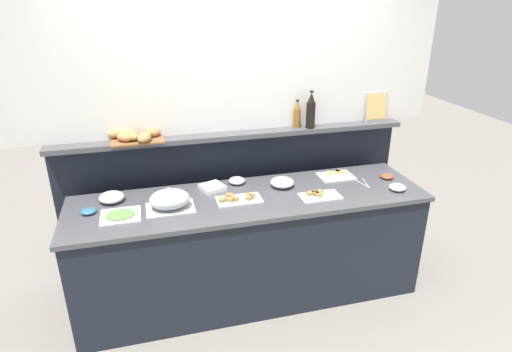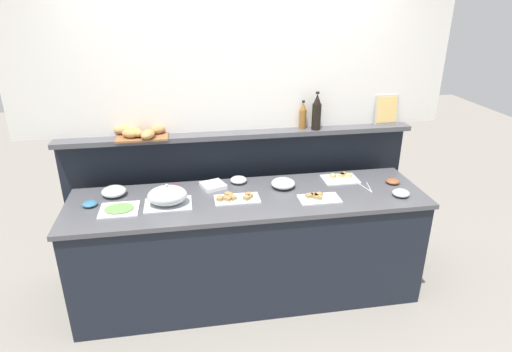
{
  "view_description": "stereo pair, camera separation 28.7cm",
  "coord_description": "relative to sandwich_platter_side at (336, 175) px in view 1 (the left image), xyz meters",
  "views": [
    {
      "loc": [
        -0.71,
        -2.85,
        2.32
      ],
      "look_at": [
        0.07,
        0.1,
        1.01
      ],
      "focal_mm": 30.37,
      "sensor_mm": 36.0,
      "label": 1
    },
    {
      "loc": [
        -0.43,
        -2.91,
        2.32
      ],
      "look_at": [
        0.07,
        0.1,
        1.01
      ],
      "focal_mm": 30.37,
      "sensor_mm": 36.0,
      "label": 2
    }
  ],
  "objects": [
    {
      "name": "wine_bottle_dark",
      "position": [
        -0.16,
        0.24,
        0.5
      ],
      "size": [
        0.08,
        0.08,
        0.32
      ],
      "color": "black",
      "rests_on": "back_ledge_unit"
    },
    {
      "name": "bread_basket",
      "position": [
        -1.61,
        0.26,
        0.39
      ],
      "size": [
        0.43,
        0.32,
        0.08
      ],
      "color": "brown",
      "rests_on": "back_ledge_unit"
    },
    {
      "name": "serving_cloche",
      "position": [
        -1.4,
        -0.25,
        0.06
      ],
      "size": [
        0.34,
        0.24,
        0.17
      ],
      "color": "#B7BABF",
      "rests_on": "buffet_counter"
    },
    {
      "name": "sandwich_platter_front",
      "position": [
        -0.9,
        -0.24,
        0.0
      ],
      "size": [
        0.34,
        0.18,
        0.04
      ],
      "color": "silver",
      "rests_on": "buffet_counter"
    },
    {
      "name": "condiment_bowl_dark",
      "position": [
        -1.35,
        0.03,
        0.01
      ],
      "size": [
        0.09,
        0.09,
        0.03
      ],
      "primitive_type": "ellipsoid",
      "color": "red",
      "rests_on": "buffet_counter"
    },
    {
      "name": "sandwich_platter_side",
      "position": [
        0.0,
        0.0,
        0.0
      ],
      "size": [
        0.28,
        0.21,
        0.04
      ],
      "color": "white",
      "rests_on": "buffet_counter"
    },
    {
      "name": "glass_bowl_extra",
      "position": [
        -0.51,
        -0.08,
        0.02
      ],
      "size": [
        0.19,
        0.19,
        0.08
      ],
      "color": "silver",
      "rests_on": "buffet_counter"
    },
    {
      "name": "napkin_stack",
      "position": [
        -1.05,
        0.01,
        0.01
      ],
      "size": [
        0.22,
        0.22,
        0.03
      ],
      "primitive_type": "cube",
      "rotation": [
        0.0,
        0.0,
        0.34
      ],
      "color": "white",
      "rests_on": "buffet_counter"
    },
    {
      "name": "vinegar_bottle_amber",
      "position": [
        -0.26,
        0.29,
        0.46
      ],
      "size": [
        0.06,
        0.06,
        0.24
      ],
      "color": "#8E5B23",
      "rests_on": "back_ledge_unit"
    },
    {
      "name": "framed_picture",
      "position": [
        0.49,
        0.3,
        0.48
      ],
      "size": [
        0.21,
        0.05,
        0.25
      ],
      "color": "#B2AD9E",
      "rests_on": "back_ledge_unit"
    },
    {
      "name": "glass_bowl_small",
      "position": [
        -1.8,
        -0.01,
        0.02
      ],
      "size": [
        0.18,
        0.18,
        0.07
      ],
      "color": "silver",
      "rests_on": "buffet_counter"
    },
    {
      "name": "upper_wall_panel",
      "position": [
        -0.8,
        0.36,
        1.03
      ],
      "size": [
        3.54,
        0.08,
        1.34
      ],
      "primitive_type": "cube",
      "color": "white",
      "rests_on": "back_ledge_unit"
    },
    {
      "name": "buffet_counter",
      "position": [
        -0.8,
        -0.2,
        -0.45
      ],
      "size": [
        2.7,
        0.73,
        0.89
      ],
      "color": "black",
      "rests_on": "ground_plane"
    },
    {
      "name": "glass_bowl_medium",
      "position": [
        0.34,
        -0.38,
        0.01
      ],
      "size": [
        0.13,
        0.13,
        0.05
      ],
      "color": "silver",
      "rests_on": "buffet_counter"
    },
    {
      "name": "serving_tongs",
      "position": [
        0.15,
        -0.21,
        -0.01
      ],
      "size": [
        0.08,
        0.18,
        0.01
      ],
      "color": "#B7BABF",
      "rests_on": "buffet_counter"
    },
    {
      "name": "back_ledge_unit",
      "position": [
        -0.8,
        0.34,
        -0.24
      ],
      "size": [
        2.94,
        0.22,
        1.26
      ],
      "color": "black",
      "rests_on": "ground_plane"
    },
    {
      "name": "condiment_bowl_teal",
      "position": [
        0.39,
        -0.15,
        0.01
      ],
      "size": [
        0.11,
        0.11,
        0.04
      ],
      "primitive_type": "ellipsoid",
      "color": "brown",
      "rests_on": "buffet_counter"
    },
    {
      "name": "sandwich_platter_rear",
      "position": [
        -0.29,
        -0.33,
        0.0
      ],
      "size": [
        0.31,
        0.17,
        0.04
      ],
      "color": "white",
      "rests_on": "buffet_counter"
    },
    {
      "name": "glass_bowl_large",
      "position": [
        -0.84,
        0.07,
        0.01
      ],
      "size": [
        0.13,
        0.13,
        0.05
      ],
      "color": "silver",
      "rests_on": "buffet_counter"
    },
    {
      "name": "cold_cuts_platter",
      "position": [
        -1.74,
        -0.27,
        -0.0
      ],
      "size": [
        0.27,
        0.24,
        0.02
      ],
      "color": "silver",
      "rests_on": "buffet_counter"
    },
    {
      "name": "ground_plane",
      "position": [
        -0.8,
        0.4,
        -0.9
      ],
      "size": [
        12.0,
        12.0,
        0.0
      ],
      "primitive_type": "plane",
      "color": "gray"
    },
    {
      "name": "condiment_bowl_red",
      "position": [
        -1.95,
        -0.17,
        0.01
      ],
      "size": [
        0.11,
        0.11,
        0.04
      ],
      "primitive_type": "ellipsoid",
      "color": "teal",
      "rests_on": "buffet_counter"
    }
  ]
}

